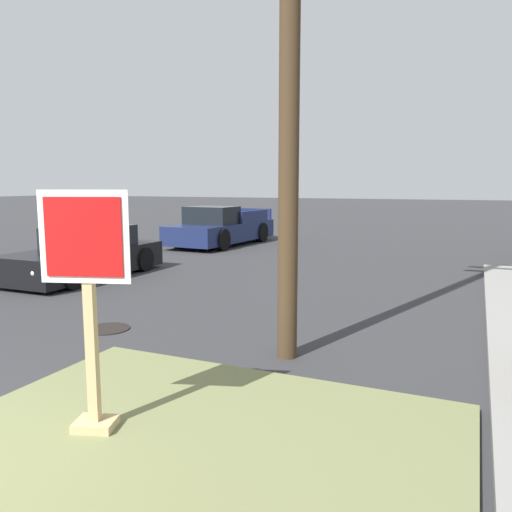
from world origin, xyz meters
name	(u,v)px	position (x,y,z in m)	size (l,w,h in m)	color
grass_corner_patch	(154,478)	(2.20, 1.51, 0.04)	(4.59, 4.65, 0.08)	olive
stop_sign	(89,313)	(1.30, 1.87, 1.16)	(0.77, 0.38, 2.16)	tan
manhole_cover	(107,329)	(-0.92, 4.68, 0.01)	(0.70, 0.70, 0.02)	black
parked_sedan_black	(86,255)	(-4.47, 8.14, 0.54)	(1.87, 4.25, 1.25)	black
pickup_truck_navy	(221,229)	(-4.56, 15.46, 0.62)	(2.33, 5.21, 1.48)	#19234C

